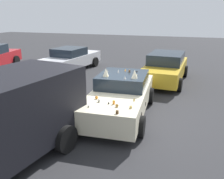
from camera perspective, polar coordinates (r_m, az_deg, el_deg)
name	(u,v)px	position (r m, az deg, el deg)	size (l,w,h in m)	color
ground_plane	(120,115)	(8.45, 1.94, -6.01)	(60.00, 60.00, 0.00)	#2D2D30
art_car_decorated	(121,95)	(8.26, 2.11, -1.37)	(4.51, 2.23, 1.66)	beige
parked_sedan_behind_left	(72,59)	(15.13, -9.64, 7.27)	(4.57, 2.34, 1.39)	silver
parked_sedan_near_right	(165,67)	(12.62, 12.66, 5.20)	(4.62, 2.23, 1.47)	gold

